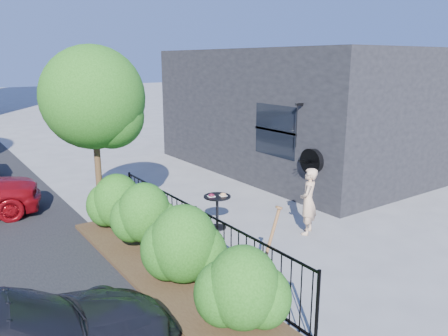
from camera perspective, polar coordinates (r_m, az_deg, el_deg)
ground at (r=9.14m, az=4.55°, el=-9.79°), size 120.00×120.00×0.00m
shop_building at (r=15.50m, az=9.90°, el=7.55°), size 6.22×9.00×4.00m
fence at (r=8.12m, az=-3.68°, el=-8.63°), size 0.05×6.05×1.10m
planting_bed at (r=8.03m, az=-8.00°, el=-13.09°), size 1.30×6.00×0.08m
shrubs at (r=7.88m, az=-7.84°, el=-8.36°), size 1.10×5.60×1.24m
patio_tree at (r=9.74m, az=-16.24°, el=8.04°), size 2.20×2.20×3.94m
cafe_table at (r=9.71m, az=-0.89°, el=-4.98°), size 0.60×0.60×0.81m
woman at (r=9.55m, az=10.94°, el=-4.28°), size 0.64×0.59×1.46m
shovel at (r=6.96m, az=5.45°, el=-11.72°), size 0.52×0.20×1.52m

